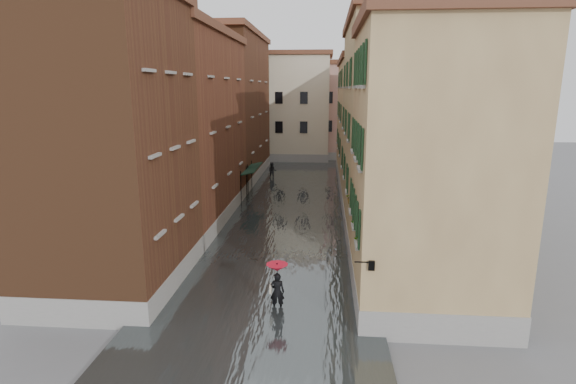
% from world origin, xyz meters
% --- Properties ---
extents(ground, '(120.00, 120.00, 0.00)m').
position_xyz_m(ground, '(0.00, 0.00, 0.00)').
color(ground, slate).
rests_on(ground, ground).
extents(floodwater, '(10.00, 60.00, 0.20)m').
position_xyz_m(floodwater, '(0.00, 13.00, 0.10)').
color(floodwater, '#42494A').
rests_on(floodwater, ground).
extents(building_left_near, '(6.00, 8.00, 13.00)m').
position_xyz_m(building_left_near, '(-7.00, -2.00, 6.50)').
color(building_left_near, brown).
rests_on(building_left_near, ground).
extents(building_left_mid, '(6.00, 14.00, 12.50)m').
position_xyz_m(building_left_mid, '(-7.00, 9.00, 6.25)').
color(building_left_mid, brown).
rests_on(building_left_mid, ground).
extents(building_left_far, '(6.00, 16.00, 14.00)m').
position_xyz_m(building_left_far, '(-7.00, 24.00, 7.00)').
color(building_left_far, brown).
rests_on(building_left_far, ground).
extents(building_right_near, '(6.00, 8.00, 11.50)m').
position_xyz_m(building_right_near, '(7.00, -2.00, 5.75)').
color(building_right_near, '#9E7B51').
rests_on(building_right_near, ground).
extents(building_right_mid, '(6.00, 14.00, 13.00)m').
position_xyz_m(building_right_mid, '(7.00, 9.00, 6.50)').
color(building_right_mid, tan).
rests_on(building_right_mid, ground).
extents(building_right_far, '(6.00, 16.00, 11.50)m').
position_xyz_m(building_right_far, '(7.00, 24.00, 5.75)').
color(building_right_far, '#9E7B51').
rests_on(building_right_far, ground).
extents(building_end_cream, '(12.00, 9.00, 13.00)m').
position_xyz_m(building_end_cream, '(-3.00, 38.00, 6.50)').
color(building_end_cream, beige).
rests_on(building_end_cream, ground).
extents(building_end_pink, '(10.00, 9.00, 12.00)m').
position_xyz_m(building_end_pink, '(6.00, 40.00, 6.00)').
color(building_end_pink, tan).
rests_on(building_end_pink, ground).
extents(awning_near, '(1.09, 3.29, 2.80)m').
position_xyz_m(awning_near, '(-3.48, 14.68, 2.47)').
color(awning_near, black).
rests_on(awning_near, ground).
extents(awning_far, '(1.09, 2.81, 2.80)m').
position_xyz_m(awning_far, '(-3.49, 16.96, 2.46)').
color(awning_far, black).
rests_on(awning_far, ground).
extents(wall_lantern, '(0.71, 0.22, 0.35)m').
position_xyz_m(wall_lantern, '(4.33, -6.00, 3.01)').
color(wall_lantern, black).
rests_on(wall_lantern, ground).
extents(window_planters, '(0.59, 8.00, 0.84)m').
position_xyz_m(window_planters, '(4.12, -0.99, 3.51)').
color(window_planters, brown).
rests_on(window_planters, ground).
extents(pedestrian_main, '(0.92, 0.92, 2.06)m').
position_xyz_m(pedestrian_main, '(0.74, -3.92, 1.23)').
color(pedestrian_main, black).
rests_on(pedestrian_main, ground).
extents(pedestrian_far, '(0.90, 0.73, 1.73)m').
position_xyz_m(pedestrian_far, '(-2.69, 23.66, 0.87)').
color(pedestrian_far, black).
rests_on(pedestrian_far, ground).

